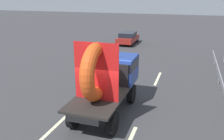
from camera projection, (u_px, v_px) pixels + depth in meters
name	position (u px, v px, depth m)	size (l,w,h in m)	color
ground_plane	(100.00, 116.00, 11.13)	(120.00, 120.00, 0.00)	#38383A
flatbed_truck	(108.00, 76.00, 11.22)	(2.02, 4.94, 3.59)	black
distant_sedan	(128.00, 38.00, 26.95)	(1.73, 4.05, 1.32)	black
guardrail	(223.00, 88.00, 12.94)	(0.10, 17.65, 0.71)	gray
lane_dash_left_near	(50.00, 131.00, 9.90)	(2.64, 0.16, 0.01)	beige
lane_dash_left_far	(114.00, 71.00, 17.61)	(2.39, 0.16, 0.01)	beige
lane_dash_right_far	(158.00, 78.00, 16.05)	(2.70, 0.16, 0.01)	beige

